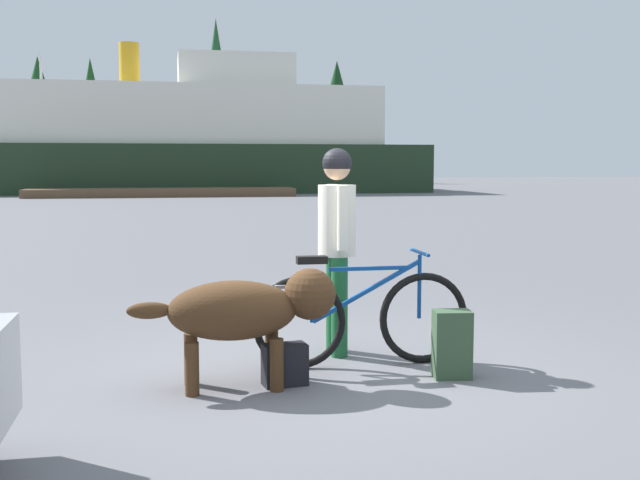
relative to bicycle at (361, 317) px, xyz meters
The scene contains 13 objects.
ground_plane 0.53m from the bicycle, 143.23° to the right, with size 160.00×160.00×0.00m, color slate.
bicycle is the anchor object (origin of this frame).
person_cyclist 0.80m from the bicycle, 103.46° to the left, with size 0.32×0.53×1.76m.
dog 1.06m from the bicycle, 156.21° to the right, with size 1.51×0.51×0.86m.
backpack 0.77m from the bicycle, 37.76° to the right, with size 0.28×0.20×0.52m, color #334C33.
handbag_pannier 0.84m from the bicycle, 148.17° to the right, with size 0.32×0.18×0.31m, color black.
dock_pier 33.02m from the bicycle, 93.22° to the left, with size 12.88×2.54×0.40m, color brown.
ferry_boat 39.07m from the bicycle, 90.39° to the left, with size 26.41×7.82×8.24m.
sailboat_moored 39.53m from the bicycle, 101.97° to the left, with size 7.65×2.14×7.42m.
pine_tree_far_left 59.06m from the bicycle, 97.28° to the left, with size 3.09×3.09×9.85m.
pine_tree_center 56.67m from the bicycle, 87.71° to the left, with size 2.99×2.99×12.83m.
pine_tree_far_right 59.84m from the bicycle, 78.06° to the left, with size 4.37×4.37×10.11m.
pine_tree_mid_back 62.55m from the bicycle, 100.94° to the left, with size 3.92×3.92×10.25m.
Camera 1 is at (-1.21, -5.78, 1.63)m, focal length 43.74 mm.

